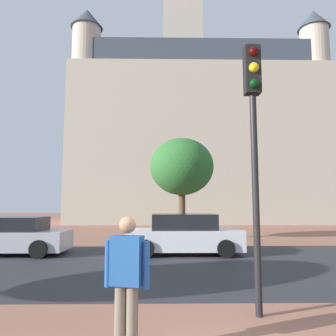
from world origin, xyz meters
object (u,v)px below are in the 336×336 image
at_px(car_white, 184,235).
at_px(car_silver, 11,236).
at_px(traffic_light_pole, 254,123).
at_px(person_skater, 127,277).

distance_m(car_white, car_silver, 6.58).
bearing_deg(car_silver, traffic_light_pole, -43.37).
relative_size(person_skater, traffic_light_pole, 0.36).
xyz_separation_m(person_skater, traffic_light_pole, (2.10, 1.39, 2.38)).
relative_size(person_skater, car_silver, 0.41).
bearing_deg(traffic_light_pole, car_silver, 136.63).
bearing_deg(car_white, traffic_light_pole, -83.37).
height_order(car_white, car_silver, car_white).
bearing_deg(traffic_light_pole, car_white, 96.63).
xyz_separation_m(car_white, traffic_light_pole, (0.81, -6.98, 2.61)).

